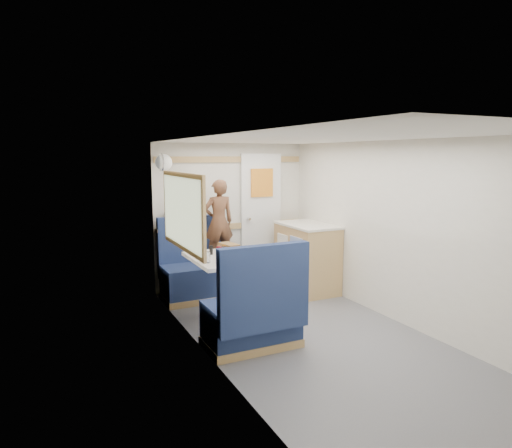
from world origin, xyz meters
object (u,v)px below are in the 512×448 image
duffel_bag (187,219)px  pepper_grinder (211,250)px  person (219,222)px  bench_far (197,276)px  tumbler_right (223,252)px  dinette_table (221,271)px  cheese_block (236,260)px  bench_near (254,318)px  tray (235,261)px  orange_fruit (232,253)px  tumbler_left (207,257)px  dome_light (164,162)px  wine_glass (219,250)px  galley_counter (307,257)px  beer_glass (225,249)px  bread_loaf (229,248)px

duffel_bag → pepper_grinder: bearing=-84.9°
person → pepper_grinder: 0.76m
duffel_bag → pepper_grinder: duffel_bag is taller
bench_far → tumbler_right: bearing=-88.4°
dinette_table → cheese_block: cheese_block is taller
bench_near → tray: size_ratio=3.30×
duffel_bag → orange_fruit: size_ratio=7.16×
person → tumbler_left: 1.14m
bench_near → orange_fruit: size_ratio=16.04×
dome_light → orange_fruit: 1.43m
bench_far → person: bearing=-10.9°
bench_near → tumbler_right: (0.02, 0.84, 0.48)m
dome_light → tumbler_left: size_ratio=1.72×
dinette_table → orange_fruit: bearing=-33.6°
wine_glass → bench_near: bearing=-82.6°
galley_counter → wine_glass: galley_counter is taller
bench_far → tumbler_left: size_ratio=9.02×
dinette_table → beer_glass: bearing=51.9°
wine_glass → pepper_grinder: bearing=83.7°
bench_near → wine_glass: bench_near is taller
tumbler_right → dinette_table: bearing=135.6°
dinette_table → wine_glass: (-0.09, -0.19, 0.28)m
orange_fruit → bread_loaf: 0.25m
bench_near → duffel_bag: (-0.04, 1.98, 0.71)m
tumbler_right → bench_near: bearing=-91.7°
dinette_table → duffel_bag: 1.21m
bench_far → cheese_block: bench_far is taller
bench_far → tray: bearing=-87.3°
orange_fruit → tumbler_right: (-0.08, 0.05, 0.01)m
duffel_bag → tumbler_right: size_ratio=3.93×
bench_far → dome_light: 1.50m
orange_fruit → tumbler_left: bearing=-160.8°
dome_light → duffel_bag: (0.35, 0.27, -0.74)m
pepper_grinder → bread_loaf: size_ratio=0.40×
tumbler_left → pepper_grinder: 0.39m
dome_light → bench_near: bearing=-77.2°
galley_counter → duffel_bag: size_ratio=1.96×
orange_fruit → person: bearing=78.0°
dinette_table → pepper_grinder: bearing=106.2°
pepper_grinder → bread_loaf: bearing=2.3°
person → bench_near: bearing=79.9°
tray → orange_fruit: size_ratio=4.86×
tumbler_right → tray: bearing=-83.8°
galley_counter → beer_glass: 1.44m
dinette_table → tumbler_left: bearing=-140.6°
dome_light → beer_glass: size_ratio=1.92×
tumbler_left → pepper_grinder: tumbler_left is taller
galley_counter → wine_glass: (-1.56, -0.74, 0.38)m
duffel_bag → bread_loaf: size_ratio=1.80×
tumbler_right → beer_glass: 0.20m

